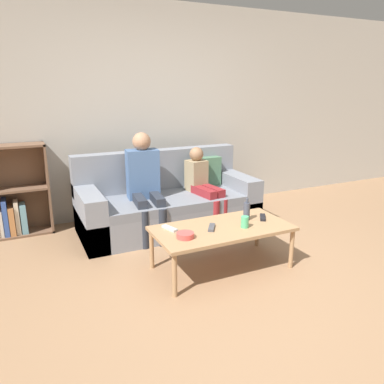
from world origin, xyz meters
TOP-DOWN VIEW (x-y plane):
  - ground_plane at (0.00, 0.00)m, footprint 22.00×22.00m
  - wall_back at (0.00, 2.35)m, footprint 12.00×0.06m
  - couch at (-0.09, 1.67)m, footprint 2.02×0.87m
  - bookshelf at (-1.75, 2.20)m, footprint 0.74×0.28m
  - coffee_table at (-0.04, 0.49)m, footprint 1.24×0.62m
  - person_adult at (-0.40, 1.58)m, footprint 0.38×0.64m
  - person_child at (0.30, 1.53)m, footprint 0.30×0.63m
  - cup_near at (0.14, 0.40)m, footprint 0.07×0.07m
  - tv_remote_0 at (-0.14, 0.50)m, footprint 0.13×0.17m
  - tv_remote_1 at (-0.49, 0.64)m, footprint 0.10×0.18m
  - tv_remote_2 at (0.42, 0.52)m, footprint 0.13×0.17m
  - snack_bowl at (-0.44, 0.41)m, footprint 0.15×0.15m
  - bottle at (0.26, 0.55)m, footprint 0.06×0.06m

SIDE VIEW (x-z plane):
  - ground_plane at x=0.00m, z-range 0.00..0.00m
  - couch at x=-0.09m, z-range -0.15..0.73m
  - coffee_table at x=-0.04m, z-range 0.17..0.57m
  - bookshelf at x=-1.75m, z-range -0.11..0.90m
  - tv_remote_0 at x=-0.14m, z-range 0.40..0.42m
  - tv_remote_1 at x=-0.49m, z-range 0.40..0.42m
  - tv_remote_2 at x=0.42m, z-range 0.40..0.42m
  - snack_bowl at x=-0.44m, z-range 0.40..0.45m
  - cup_near at x=0.14m, z-range 0.40..0.50m
  - bottle at x=0.26m, z-range 0.38..0.60m
  - person_child at x=0.30m, z-range 0.05..0.98m
  - person_adult at x=-0.40m, z-range 0.08..1.21m
  - wall_back at x=0.00m, z-range 0.00..2.60m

